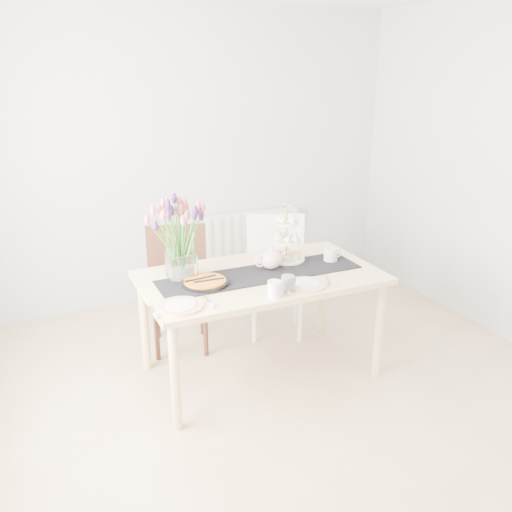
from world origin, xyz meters
name	(u,v)px	position (x,y,z in m)	size (l,w,h in m)	color
room_shell	(315,220)	(0.00, 0.00, 1.30)	(4.50, 4.50, 4.50)	tan
radiator	(242,243)	(0.50, 2.19, 0.45)	(1.20, 0.08, 0.60)	white
dining_table	(261,285)	(-0.02, 0.66, 0.67)	(1.60, 0.90, 0.75)	tan
chair_brown	(178,278)	(-0.40, 1.34, 0.54)	(0.56, 0.56, 0.93)	#351C13
chair_white	(276,265)	(0.40, 1.26, 0.55)	(0.61, 0.61, 0.95)	white
table_runner	(261,274)	(-0.02, 0.66, 0.75)	(1.40, 0.35, 0.01)	black
tulip_vase	(180,228)	(-0.52, 0.81, 1.10)	(0.64, 0.64, 0.54)	silver
cake_stand	(286,246)	(0.27, 0.83, 0.86)	(0.27, 0.27, 0.39)	gold
teapot	(271,259)	(0.09, 0.72, 0.82)	(0.23, 0.19, 0.15)	white
cream_jug	(331,255)	(0.55, 0.69, 0.80)	(0.10, 0.10, 0.10)	silver
tart_tin	(205,283)	(-0.42, 0.64, 0.77)	(0.30, 0.30, 0.04)	black
mug_grey	(288,283)	(0.02, 0.34, 0.80)	(0.08, 0.08, 0.10)	slate
mug_white	(275,289)	(-0.10, 0.28, 0.80)	(0.09, 0.09, 0.10)	silver
plate_left	(181,306)	(-0.66, 0.38, 0.76)	(0.27, 0.27, 0.01)	silver
plate_right	(306,285)	(0.17, 0.36, 0.76)	(0.26, 0.26, 0.01)	white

